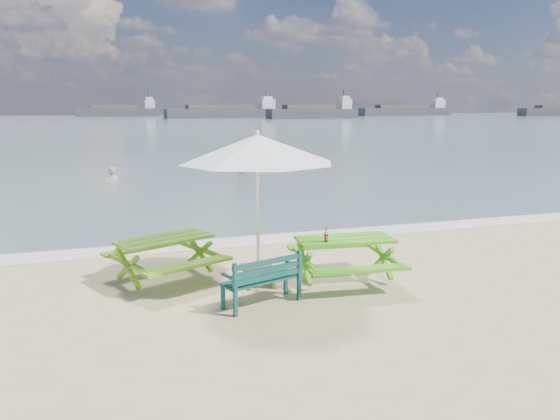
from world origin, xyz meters
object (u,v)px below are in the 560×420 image
object	(u,v)px
picnic_table_right	(344,261)
side_table	(258,275)
picnic_table_left	(165,260)
swimmer	(112,188)
park_bench	(262,290)
patio_umbrella	(257,149)
beer_bottle	(326,237)

from	to	relation	value
picnic_table_right	side_table	world-z (taller)	picnic_table_right
picnic_table_left	swimmer	distance (m)	14.11
park_bench	swimmer	world-z (taller)	park_bench
picnic_table_right	side_table	xyz separation A→B (m)	(-1.48, 0.26, -0.20)
side_table	patio_umbrella	size ratio (longest dim) A/B	0.20
beer_bottle	swimmer	distance (m)	15.62
picnic_table_left	park_bench	bearing A→B (deg)	-52.26
patio_umbrella	beer_bottle	distance (m)	1.85
picnic_table_left	patio_umbrella	bearing A→B (deg)	-27.42
picnic_table_right	beer_bottle	distance (m)	0.66
swimmer	park_bench	bearing A→B (deg)	-82.97
picnic_table_right	side_table	distance (m)	1.52
picnic_table_right	patio_umbrella	bearing A→B (deg)	170.06
picnic_table_left	park_bench	xyz separation A→B (m)	(1.28, -1.65, -0.13)
picnic_table_right	park_bench	size ratio (longest dim) A/B	1.50
park_bench	side_table	xyz separation A→B (m)	(0.19, 0.89, -0.06)
picnic_table_left	beer_bottle	world-z (taller)	beer_bottle
picnic_table_right	swimmer	size ratio (longest dim) A/B	1.14
side_table	beer_bottle	world-z (taller)	beer_bottle
picnic_table_left	park_bench	distance (m)	2.09
beer_bottle	swimmer	bearing A→B (deg)	101.85
patio_umbrella	swimmer	world-z (taller)	patio_umbrella
patio_umbrella	picnic_table_right	bearing A→B (deg)	-9.94
picnic_table_right	patio_umbrella	xyz separation A→B (m)	(-1.48, 0.26, 1.95)
park_bench	patio_umbrella	bearing A→B (deg)	77.76
park_bench	patio_umbrella	size ratio (longest dim) A/B	0.47
picnic_table_left	patio_umbrella	size ratio (longest dim) A/B	0.81
picnic_table_right	beer_bottle	bearing A→B (deg)	-160.48
park_bench	patio_umbrella	distance (m)	2.28
picnic_table_right	park_bench	bearing A→B (deg)	-159.43
side_table	swimmer	size ratio (longest dim) A/B	0.32
picnic_table_left	swimmer	world-z (taller)	picnic_table_left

